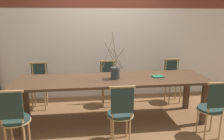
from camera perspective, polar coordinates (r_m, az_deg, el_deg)
The scene contains 11 objects.
ground_plane at distance 4.00m, azimuth 0.00°, elevation -12.90°, with size 16.00×16.00×0.00m, color brown.
wall_rear at distance 4.82m, azimuth -1.89°, elevation 11.53°, with size 12.00×0.06×3.20m.
dining_table at distance 3.74m, azimuth 0.00°, elevation -3.51°, with size 3.27×0.87×0.77m.
chair_near_leftend at distance 3.24m, azimuth -24.10°, elevation -11.23°, with size 0.39×0.39×0.91m.
chair_near_left at distance 3.13m, azimuth 2.33°, elevation -10.81°, with size 0.39×0.39×0.91m.
chair_near_center at distance 3.60m, azimuth 24.74°, elevation -8.69°, with size 0.39×0.39×0.91m.
chair_far_leftend at distance 4.57m, azimuth -18.50°, elevation -3.38°, with size 0.39×0.39×0.91m.
chair_far_left at distance 4.50m, azimuth -0.97°, elevation -2.90°, with size 0.39×0.39×0.91m.
chair_far_center at distance 4.84m, azimuth 15.56°, elevation -2.19°, with size 0.39×0.39×0.91m.
vase_centerpiece at distance 3.67m, azimuth 0.84°, elevation -0.63°, with size 0.38×0.40×0.79m.
book_stack at distance 3.89m, azimuth 11.87°, elevation -1.63°, with size 0.20×0.17×0.02m.
Camera 1 is at (-0.44, -3.54, 1.82)m, focal length 35.00 mm.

